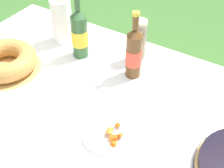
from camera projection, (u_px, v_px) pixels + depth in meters
garden_table at (99, 115)px, 1.43m from camera, size 1.80×1.11×0.75m
tablecloth at (99, 107)px, 1.39m from camera, size 1.81×1.12×0.10m
bundt_cake at (5, 61)px, 1.54m from camera, size 0.35×0.35×0.10m
cup_stack at (139, 41)px, 1.56m from camera, size 0.07×0.07×0.23m
cider_bottle_green at (80, 34)px, 1.58m from camera, size 0.08×0.08×0.35m
cider_bottle_amber at (134, 53)px, 1.45m from camera, size 0.08×0.08×0.34m
snack_plate_left at (108, 133)px, 1.25m from camera, size 0.22×0.22×0.06m
paper_towel_roll at (62, 21)px, 1.69m from camera, size 0.11×0.11×0.25m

